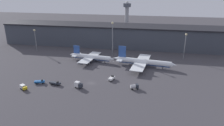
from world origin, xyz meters
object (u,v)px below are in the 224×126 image
Objects in this scene: airplane_0 at (91,57)px; service_vehicle_1 at (134,86)px; airplane_1 at (143,62)px; service_vehicle_3 at (23,87)px; service_vehicle_4 at (40,82)px; control_tower at (127,15)px; service_vehicle_5 at (78,85)px; service_vehicle_2 at (55,83)px; service_vehicle_0 at (112,78)px.

service_vehicle_1 is at bearing -40.45° from airplane_0.
service_vehicle_3 is (-68.00, -50.13, -2.14)m from airplane_1.
service_vehicle_1 reaches higher than service_vehicle_4.
control_tower is (-24.67, 103.68, 19.36)m from airplane_1.
service_vehicle_1 is 1.00× the size of service_vehicle_5.
airplane_0 is at bearing -99.62° from control_tower.
service_vehicle_3 is at bearing -137.63° from service_vehicle_4.
airplane_1 is at bearing 46.47° from service_vehicle_2.
service_vehicle_0 is at bearing 124.55° from service_vehicle_1.
service_vehicle_3 is 10.75m from service_vehicle_4.
service_vehicle_3 is (-64.70, -11.96, -0.18)m from service_vehicle_1.
service_vehicle_2 is 1.14× the size of service_vehicle_4.
service_vehicle_1 is at bearing -104.84° from service_vehicle_0.
service_vehicle_2 is 148.86m from control_tower.
service_vehicle_2 is at bearing 129.58° from service_vehicle_0.
airplane_0 reaches higher than service_vehicle_1.
airplane_1 reaches higher than service_vehicle_4.
service_vehicle_5 reaches higher than service_vehicle_2.
service_vehicle_4 is at bearing -138.70° from airplane_1.
service_vehicle_5 is (4.88, -47.22, -1.26)m from airplane_0.
airplane_0 is 57.45m from service_vehicle_1.
service_vehicle_5 is (31.44, 7.68, 0.52)m from service_vehicle_3.
service_vehicle_3 is 1.04× the size of service_vehicle_5.
service_vehicle_3 reaches higher than service_vehicle_2.
service_vehicle_0 is at bearing 55.01° from service_vehicle_3.
service_vehicle_1 is (-3.30, -38.16, -1.96)m from airplane_1.
airplane_1 reaches higher than airplane_0.
airplane_0 is at bearing 114.25° from service_vehicle_5.
airplane_1 is at bearing 62.64° from service_vehicle_1.
control_tower reaches higher than service_vehicle_4.
airplane_1 reaches higher than service_vehicle_2.
airplane_1 is 56.05m from service_vehicle_5.
airplane_0 is 6.63× the size of service_vehicle_0.
service_vehicle_4 is at bearing -171.75° from service_vehicle_2.
airplane_0 is 47.49m from service_vehicle_5.
service_vehicle_2 is (-51.96, -41.01, -2.49)m from airplane_1.
service_vehicle_4 reaches higher than service_vehicle_2.
service_vehicle_1 is 59.07m from service_vehicle_4.
airplane_1 is at bearing 17.79° from service_vehicle_4.
service_vehicle_1 is 0.79× the size of service_vehicle_4.
service_vehicle_4 is 151.10m from control_tower.
service_vehicle_0 is at bearing 29.57° from service_vehicle_2.
service_vehicle_5 is 148.11m from control_tower.
service_vehicle_1 is 0.70× the size of service_vehicle_2.
service_vehicle_3 is (-26.56, -54.90, -1.78)m from airplane_0.
airplane_1 is at bearing -15.72° from service_vehicle_0.
service_vehicle_2 is at bearing -167.01° from service_vehicle_5.
service_vehicle_0 is (-18.86, -28.05, -2.38)m from airplane_1.
control_tower is (37.62, 144.70, 21.81)m from service_vehicle_4.
service_vehicle_0 is 22.84m from service_vehicle_5.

